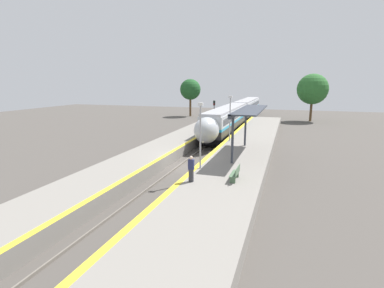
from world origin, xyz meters
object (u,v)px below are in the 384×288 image
at_px(lamppost_near, 200,131).
at_px(lamppost_mid, 230,115).
at_px(train, 238,113).
at_px(person_waiting, 191,169).
at_px(railway_signal, 214,113).
at_px(platform_bench, 236,173).

relative_size(lamppost_near, lamppost_mid, 1.00).
bearing_deg(lamppost_near, lamppost_mid, 90.00).
bearing_deg(lamppost_mid, train, 96.72).
height_order(person_waiting, railway_signal, railway_signal).
relative_size(platform_bench, lamppost_near, 0.35).
distance_m(train, platform_bench, 31.94).
relative_size(railway_signal, lamppost_mid, 0.95).
distance_m(platform_bench, railway_signal, 25.70).
bearing_deg(person_waiting, train, 94.36).
relative_size(platform_bench, railway_signal, 0.36).
xyz_separation_m(platform_bench, lamppost_near, (-2.95, 1.89, 2.32)).
xyz_separation_m(person_waiting, lamppost_mid, (-0.31, 14.17, 1.92)).
distance_m(railway_signal, lamppost_mid, 12.45).
bearing_deg(person_waiting, lamppost_near, 95.76).
height_order(train, platform_bench, train).
bearing_deg(platform_bench, lamppost_mid, 102.80).
relative_size(person_waiting, lamppost_mid, 0.35).
bearing_deg(lamppost_near, train, 94.21).
distance_m(platform_bench, lamppost_near, 4.20).
distance_m(platform_bench, person_waiting, 2.92).
xyz_separation_m(platform_bench, railway_signal, (-7.54, 24.54, 1.29)).
distance_m(railway_signal, lamppost_near, 23.13).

